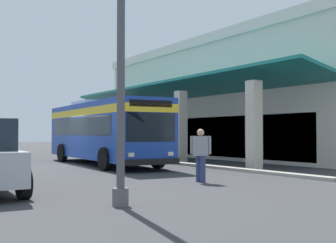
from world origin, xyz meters
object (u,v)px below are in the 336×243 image
(lot_light_pole, at_px, (121,24))
(transit_bus, at_px, (103,128))
(potted_palm, at_px, (131,147))
(pedestrian, at_px, (201,152))

(lot_light_pole, bearing_deg, transit_bus, 157.66)
(potted_palm, xyz_separation_m, lot_light_pole, (18.23, -9.77, 3.34))
(pedestrian, xyz_separation_m, lot_light_pole, (2.91, -4.34, 3.05))
(transit_bus, relative_size, potted_palm, 3.70)
(pedestrian, relative_size, potted_palm, 0.57)
(potted_palm, height_order, lot_light_pole, lot_light_pole)
(pedestrian, xyz_separation_m, potted_palm, (-15.32, 5.43, -0.30))
(transit_bus, bearing_deg, pedestrian, -4.37)
(potted_palm, distance_m, lot_light_pole, 20.95)
(pedestrian, distance_m, lot_light_pole, 6.05)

